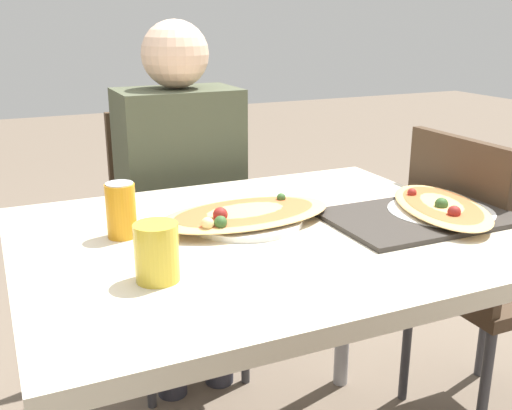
{
  "coord_description": "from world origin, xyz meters",
  "views": [
    {
      "loc": [
        -0.54,
        -1.16,
        1.24
      ],
      "look_at": [
        -0.0,
        0.02,
        0.83
      ],
      "focal_mm": 42.0,
      "sensor_mm": 36.0,
      "label": 1
    }
  ],
  "objects_px": {
    "dining_table": "(262,265)",
    "soda_can": "(121,210)",
    "person_seated": "(181,180)",
    "pizza_main": "(245,215)",
    "chair_side_right": "(478,269)",
    "chair_far_seated": "(173,228)",
    "pizza_second": "(441,208)",
    "drink_glass": "(157,252)"
  },
  "relations": [
    {
      "from": "soda_can",
      "to": "pizza_second",
      "type": "distance_m",
      "value": 0.77
    },
    {
      "from": "dining_table",
      "to": "person_seated",
      "type": "height_order",
      "value": "person_seated"
    },
    {
      "from": "pizza_main",
      "to": "soda_can",
      "type": "xyz_separation_m",
      "value": [
        -0.29,
        0.03,
        0.04
      ]
    },
    {
      "from": "chair_side_right",
      "to": "drink_glass",
      "type": "bearing_deg",
      "value": -78.66
    },
    {
      "from": "chair_far_seated",
      "to": "soda_can",
      "type": "bearing_deg",
      "value": 65.04
    },
    {
      "from": "chair_far_seated",
      "to": "person_seated",
      "type": "bearing_deg",
      "value": 90.0
    },
    {
      "from": "dining_table",
      "to": "drink_glass",
      "type": "relative_size",
      "value": 9.8
    },
    {
      "from": "person_seated",
      "to": "pizza_main",
      "type": "height_order",
      "value": "person_seated"
    },
    {
      "from": "chair_far_seated",
      "to": "drink_glass",
      "type": "height_order",
      "value": "chair_far_seated"
    },
    {
      "from": "pizza_second",
      "to": "chair_side_right",
      "type": "bearing_deg",
      "value": 24.19
    },
    {
      "from": "chair_side_right",
      "to": "drink_glass",
      "type": "height_order",
      "value": "chair_side_right"
    },
    {
      "from": "person_seated",
      "to": "drink_glass",
      "type": "height_order",
      "value": "person_seated"
    },
    {
      "from": "drink_glass",
      "to": "pizza_second",
      "type": "bearing_deg",
      "value": 6.14
    },
    {
      "from": "chair_side_right",
      "to": "pizza_second",
      "type": "distance_m",
      "value": 0.4
    },
    {
      "from": "pizza_main",
      "to": "soda_can",
      "type": "height_order",
      "value": "soda_can"
    },
    {
      "from": "soda_can",
      "to": "pizza_second",
      "type": "height_order",
      "value": "soda_can"
    },
    {
      "from": "person_seated",
      "to": "pizza_main",
      "type": "xyz_separation_m",
      "value": [
        -0.03,
        -0.58,
        0.06
      ]
    },
    {
      "from": "drink_glass",
      "to": "pizza_second",
      "type": "height_order",
      "value": "drink_glass"
    },
    {
      "from": "dining_table",
      "to": "pizza_main",
      "type": "bearing_deg",
      "value": 97.57
    },
    {
      "from": "person_seated",
      "to": "pizza_second",
      "type": "bearing_deg",
      "value": 121.03
    },
    {
      "from": "chair_side_right",
      "to": "chair_far_seated",
      "type": "bearing_deg",
      "value": -135.21
    },
    {
      "from": "dining_table",
      "to": "soda_can",
      "type": "relative_size",
      "value": 8.72
    },
    {
      "from": "drink_glass",
      "to": "dining_table",
      "type": "bearing_deg",
      "value": 28.23
    },
    {
      "from": "soda_can",
      "to": "chair_side_right",
      "type": "bearing_deg",
      "value": -3.01
    },
    {
      "from": "chair_far_seated",
      "to": "person_seated",
      "type": "height_order",
      "value": "person_seated"
    },
    {
      "from": "chair_far_seated",
      "to": "person_seated",
      "type": "relative_size",
      "value": 0.75
    },
    {
      "from": "dining_table",
      "to": "soda_can",
      "type": "bearing_deg",
      "value": 160.44
    },
    {
      "from": "person_seated",
      "to": "soda_can",
      "type": "relative_size",
      "value": 9.9
    },
    {
      "from": "pizza_main",
      "to": "drink_glass",
      "type": "height_order",
      "value": "drink_glass"
    },
    {
      "from": "drink_glass",
      "to": "pizza_second",
      "type": "xyz_separation_m",
      "value": [
        0.74,
        0.08,
        -0.04
      ]
    },
    {
      "from": "chair_side_right",
      "to": "pizza_second",
      "type": "height_order",
      "value": "chair_side_right"
    },
    {
      "from": "dining_table",
      "to": "pizza_second",
      "type": "bearing_deg",
      "value": -9.2
    },
    {
      "from": "chair_far_seated",
      "to": "pizza_second",
      "type": "xyz_separation_m",
      "value": [
        0.44,
        -0.85,
        0.26
      ]
    },
    {
      "from": "chair_far_seated",
      "to": "drink_glass",
      "type": "relative_size",
      "value": 8.39
    },
    {
      "from": "chair_far_seated",
      "to": "person_seated",
      "type": "distance_m",
      "value": 0.24
    },
    {
      "from": "chair_far_seated",
      "to": "drink_glass",
      "type": "bearing_deg",
      "value": 71.96
    },
    {
      "from": "dining_table",
      "to": "pizza_main",
      "type": "height_order",
      "value": "pizza_main"
    },
    {
      "from": "dining_table",
      "to": "pizza_main",
      "type": "relative_size",
      "value": 2.44
    },
    {
      "from": "chair_far_seated",
      "to": "soda_can",
      "type": "height_order",
      "value": "chair_far_seated"
    },
    {
      "from": "chair_side_right",
      "to": "person_seated",
      "type": "distance_m",
      "value": 0.96
    },
    {
      "from": "pizza_second",
      "to": "drink_glass",
      "type": "bearing_deg",
      "value": -173.86
    },
    {
      "from": "chair_far_seated",
      "to": "pizza_second",
      "type": "distance_m",
      "value": 0.99
    }
  ]
}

